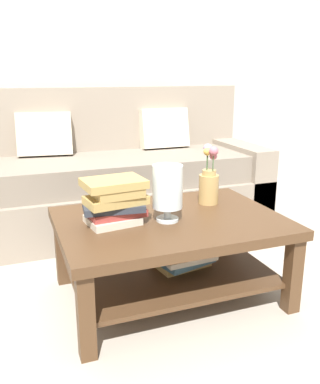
{
  "coord_description": "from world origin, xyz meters",
  "views": [
    {
      "loc": [
        -0.78,
        -2.28,
        1.17
      ],
      "look_at": [
        -0.02,
        -0.26,
        0.55
      ],
      "focal_mm": 38.81,
      "sensor_mm": 36.0,
      "label": 1
    }
  ],
  "objects": [
    {
      "name": "back_wall",
      "position": [
        0.0,
        1.65,
        1.35
      ],
      "size": [
        6.4,
        0.12,
        2.7
      ],
      "primitive_type": "cube",
      "color": "#BCB7B2",
      "rests_on": "ground"
    },
    {
      "name": "couch",
      "position": [
        0.02,
        0.81,
        0.36
      ],
      "size": [
        2.27,
        0.9,
        1.06
      ],
      "color": "gray",
      "rests_on": "ground"
    },
    {
      "name": "book_stack_main",
      "position": [
        -0.3,
        -0.38,
        0.56
      ],
      "size": [
        0.32,
        0.25,
        0.23
      ],
      "color": "beige",
      "rests_on": "coffee_table"
    },
    {
      "name": "coffee_table",
      "position": [
        -0.01,
        -0.41,
        0.32
      ],
      "size": [
        1.15,
        0.82,
        0.45
      ],
      "color": "#4C331E",
      "rests_on": "ground"
    },
    {
      "name": "ground_plane",
      "position": [
        0.0,
        0.0,
        0.0
      ],
      "size": [
        10.0,
        10.0,
        0.0
      ],
      "primitive_type": "plane",
      "color": "#ADA393"
    },
    {
      "name": "flower_pitcher",
      "position": [
        0.28,
        -0.25,
        0.57
      ],
      "size": [
        0.11,
        0.12,
        0.34
      ],
      "color": "tan",
      "rests_on": "coffee_table"
    },
    {
      "name": "glass_hurricane_vase",
      "position": [
        -0.04,
        -0.44,
        0.61
      ],
      "size": [
        0.15,
        0.15,
        0.29
      ],
      "color": "silver",
      "rests_on": "coffee_table"
    }
  ]
}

